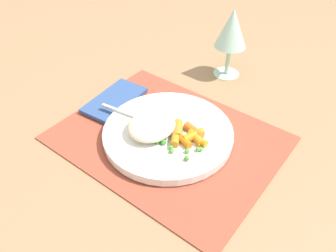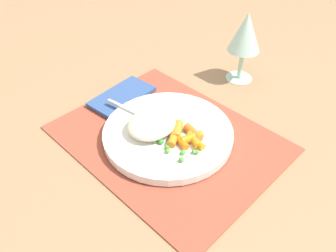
{
  "view_description": "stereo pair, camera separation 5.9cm",
  "coord_description": "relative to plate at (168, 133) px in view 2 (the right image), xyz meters",
  "views": [
    {
      "loc": [
        0.3,
        -0.38,
        0.45
      ],
      "look_at": [
        0.0,
        0.0,
        0.03
      ],
      "focal_mm": 36.64,
      "sensor_mm": 36.0,
      "label": 1
    },
    {
      "loc": [
        0.34,
        -0.34,
        0.45
      ],
      "look_at": [
        0.0,
        0.0,
        0.03
      ],
      "focal_mm": 36.64,
      "sensor_mm": 36.0,
      "label": 2
    }
  ],
  "objects": [
    {
      "name": "fork",
      "position": [
        -0.03,
        -0.0,
        0.01
      ],
      "size": [
        0.2,
        0.04,
        0.01
      ],
      "color": "silver",
      "rests_on": "plate"
    },
    {
      "name": "rice_mound",
      "position": [
        -0.02,
        -0.02,
        0.02
      ],
      "size": [
        0.08,
        0.09,
        0.03
      ],
      "primitive_type": "ellipsoid",
      "color": "beige",
      "rests_on": "plate"
    },
    {
      "name": "napkin",
      "position": [
        -0.16,
        0.02,
        -0.0
      ],
      "size": [
        0.09,
        0.15,
        0.01
      ],
      "primitive_type": "cube",
      "rotation": [
        0.0,
        0.0,
        0.09
      ],
      "color": "#33518C",
      "rests_on": "placemat"
    },
    {
      "name": "placemat",
      "position": [
        0.0,
        0.0,
        -0.01
      ],
      "size": [
        0.4,
        0.31,
        0.01
      ],
      "primitive_type": "cube",
      "color": "#9E4733",
      "rests_on": "ground_plane"
    },
    {
      "name": "plate",
      "position": [
        0.0,
        0.0,
        0.0
      ],
      "size": [
        0.25,
        0.25,
        0.02
      ],
      "primitive_type": "cylinder",
      "color": "white",
      "rests_on": "placemat"
    },
    {
      "name": "carrot_portion",
      "position": [
        0.04,
        0.0,
        0.02
      ],
      "size": [
        0.08,
        0.07,
        0.02
      ],
      "color": "orange",
      "rests_on": "plate"
    },
    {
      "name": "ground_plane",
      "position": [
        0.0,
        0.0,
        -0.01
      ],
      "size": [
        2.4,
        2.4,
        0.0
      ],
      "primitive_type": "plane",
      "color": "#997551"
    },
    {
      "name": "pea_scatter",
      "position": [
        0.04,
        -0.02,
        0.01
      ],
      "size": [
        0.09,
        0.07,
        0.01
      ],
      "color": "green",
      "rests_on": "plate"
    },
    {
      "name": "wine_glass",
      "position": [
        -0.03,
        0.27,
        0.1
      ],
      "size": [
        0.07,
        0.07,
        0.16
      ],
      "color": "#B2E0CC",
      "rests_on": "ground_plane"
    }
  ]
}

